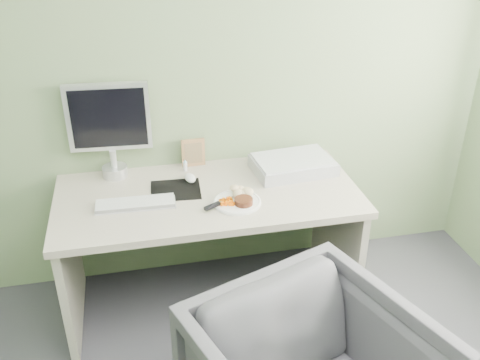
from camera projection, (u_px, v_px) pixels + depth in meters
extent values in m
plane|color=#6A845C|center=(194.00, 58.00, 2.86)|extent=(3.50, 0.00, 3.50)
cube|color=#B6A898|center=(208.00, 196.00, 2.84)|extent=(1.60, 0.75, 0.04)
cube|color=gray|center=(71.00, 269.00, 2.87)|extent=(0.04, 0.70, 0.69)
cube|color=gray|center=(337.00, 236.00, 3.15)|extent=(0.04, 0.70, 0.69)
cylinder|color=white|center=(237.00, 202.00, 2.73)|extent=(0.24, 0.24, 0.01)
cylinder|color=black|center=(244.00, 201.00, 2.70)|extent=(0.10, 0.10, 0.03)
ellipsoid|color=#A47750|center=(241.00, 191.00, 2.76)|extent=(0.12, 0.09, 0.06)
cube|color=#FF6C05|center=(226.00, 200.00, 2.70)|extent=(0.07, 0.06, 0.04)
cube|color=silver|center=(231.00, 198.00, 2.73)|extent=(0.13, 0.08, 0.01)
cube|color=black|center=(212.00, 206.00, 2.66)|extent=(0.09, 0.06, 0.02)
cube|color=black|center=(176.00, 190.00, 2.85)|extent=(0.28, 0.25, 0.00)
cube|color=white|center=(135.00, 203.00, 2.70)|extent=(0.40, 0.13, 0.02)
ellipsoid|color=white|center=(190.00, 178.00, 2.94)|extent=(0.07, 0.11, 0.04)
cube|color=olive|center=(193.00, 153.00, 3.07)|extent=(0.13, 0.02, 0.17)
cylinder|color=white|center=(185.00, 166.00, 3.04)|extent=(0.02, 0.02, 0.05)
cone|color=#86BCD6|center=(185.00, 161.00, 3.02)|extent=(0.02, 0.02, 0.02)
cube|color=#A1A3A8|center=(293.00, 165.00, 3.03)|extent=(0.47, 0.34, 0.07)
cylinder|color=silver|center=(115.00, 171.00, 2.98)|extent=(0.14, 0.14, 0.06)
cylinder|color=silver|center=(113.00, 159.00, 2.94)|extent=(0.04, 0.04, 0.10)
cube|color=silver|center=(108.00, 117.00, 2.85)|extent=(0.44, 0.07, 0.37)
cube|color=black|center=(108.00, 119.00, 2.83)|extent=(0.39, 0.03, 0.32)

